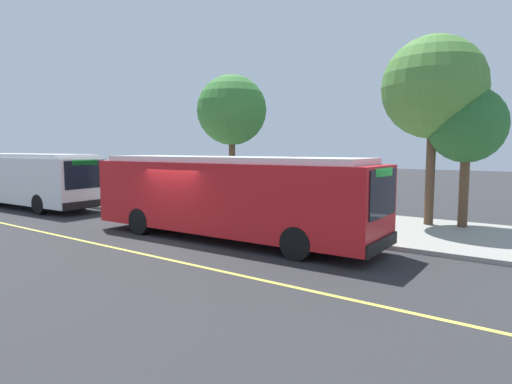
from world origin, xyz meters
TOP-DOWN VIEW (x-y plane):
  - ground_plane at (0.00, 0.00)m, footprint 120.00×120.00m
  - sidewalk_curb at (0.00, 6.00)m, footprint 44.00×6.40m
  - lane_stripe_center at (0.00, -2.20)m, footprint 36.00×0.14m
  - transit_bus_main at (1.46, 1.01)m, footprint 11.18×2.89m
  - transit_bus_second at (-13.25, 1.07)m, footprint 11.11×3.02m
  - bus_shelter at (-0.11, 6.00)m, footprint 2.90×1.60m
  - waiting_bench at (0.24, 6.02)m, footprint 1.60×0.48m
  - route_sign_post at (2.43, 3.84)m, footprint 0.44×0.08m
  - pedestrian_commuter at (0.07, 4.50)m, footprint 0.24×0.40m
  - street_tree_near_shelter at (-4.12, 8.00)m, footprint 3.83×3.83m
  - street_tree_upstreet at (7.81, 7.82)m, footprint 2.96×2.96m
  - street_tree_downstreet at (6.57, 7.60)m, footprint 4.05×4.05m

SIDE VIEW (x-z plane):
  - ground_plane at x=0.00m, z-range 0.00..0.00m
  - lane_stripe_center at x=0.00m, z-range 0.00..0.01m
  - sidewalk_curb at x=0.00m, z-range 0.00..0.15m
  - waiting_bench at x=0.24m, z-range 0.16..1.11m
  - pedestrian_commuter at x=0.07m, z-range 0.27..1.96m
  - transit_bus_second at x=-13.25m, z-range 0.14..3.09m
  - transit_bus_main at x=1.46m, z-range 0.14..3.09m
  - bus_shelter at x=-0.11m, z-range 0.68..3.16m
  - route_sign_post at x=2.43m, z-range 0.56..3.36m
  - street_tree_upstreet at x=7.81m, z-range 1.38..6.87m
  - street_tree_near_shelter at x=-4.12m, z-range 1.76..8.87m
  - street_tree_downstreet at x=6.57m, z-range 1.86..9.39m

